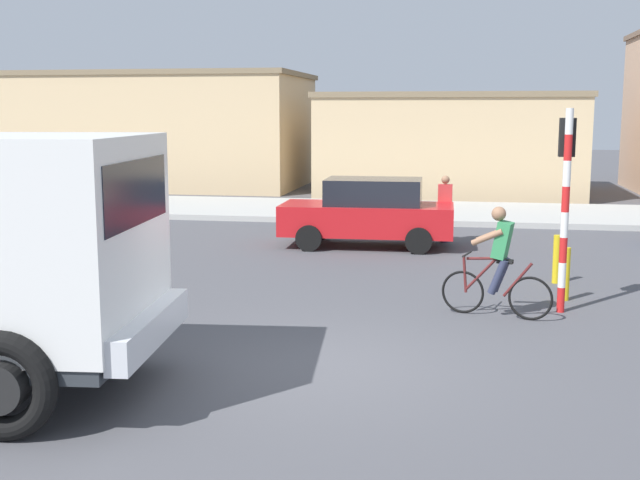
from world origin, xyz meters
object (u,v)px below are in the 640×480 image
at_px(bollard_far, 557,259).
at_px(traffic_light_pole, 566,182).
at_px(car_white_mid, 369,212).
at_px(cyclist, 498,262).
at_px(pedestrian_near_kerb, 445,208).
at_px(bollard_near, 565,274).

bearing_deg(bollard_far, traffic_light_pole, -94.12).
distance_m(traffic_light_pole, bollard_far, 2.71).
bearing_deg(car_white_mid, traffic_light_pole, -56.25).
height_order(car_white_mid, bollard_far, car_white_mid).
relative_size(car_white_mid, bollard_far, 4.49).
distance_m(cyclist, pedestrian_near_kerb, 7.22).
xyz_separation_m(cyclist, bollard_near, (1.17, 1.33, -0.41)).
height_order(car_white_mid, pedestrian_near_kerb, pedestrian_near_kerb).
xyz_separation_m(traffic_light_pole, bollard_far, (0.16, 2.17, -1.62)).
bearing_deg(bollard_near, car_white_mid, 128.88).
distance_m(car_white_mid, pedestrian_near_kerb, 1.99).
relative_size(traffic_light_pole, bollard_far, 3.56).
height_order(traffic_light_pole, bollard_near, traffic_light_pole).
xyz_separation_m(pedestrian_near_kerb, bollard_near, (2.18, -5.82, -0.40)).
height_order(bollard_near, bollard_far, same).
bearing_deg(traffic_light_pole, cyclist, -151.21).
bearing_deg(bollard_far, pedestrian_near_kerb, 116.21).
bearing_deg(bollard_near, traffic_light_pole, -101.50).
bearing_deg(traffic_light_pole, bollard_far, 85.88).
height_order(pedestrian_near_kerb, bollard_near, pedestrian_near_kerb).
bearing_deg(cyclist, car_white_mid, 113.93).
relative_size(cyclist, bollard_near, 1.91).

